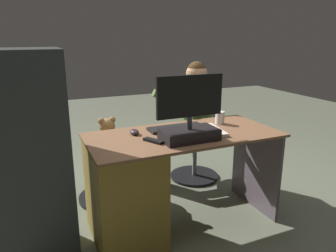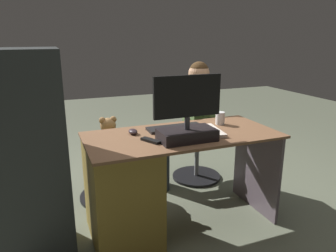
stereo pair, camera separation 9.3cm
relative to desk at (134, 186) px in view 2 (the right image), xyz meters
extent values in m
plane|color=#646B55|center=(-0.36, -0.33, -0.38)|extent=(10.00, 10.00, 0.00)
cube|color=brown|center=(-0.36, 0.00, 0.33)|extent=(1.36, 0.64, 0.02)
cube|color=olive|center=(0.09, 0.00, -0.03)|extent=(0.44, 0.59, 0.70)
cube|color=#584C55|center=(-1.02, 0.00, -0.03)|extent=(0.02, 0.58, 0.70)
cube|color=black|center=(-0.34, 0.14, 0.38)|extent=(0.38, 0.21, 0.08)
cylinder|color=#333338|center=(-0.34, 0.14, 0.46)|extent=(0.04, 0.04, 0.09)
cube|color=black|center=(-0.34, 0.14, 0.63)|extent=(0.46, 0.02, 0.27)
cube|color=black|center=(-0.34, 0.12, 0.63)|extent=(0.43, 0.00, 0.24)
cube|color=black|center=(-0.36, -0.13, 0.35)|extent=(0.42, 0.14, 0.02)
ellipsoid|color=#2F2328|center=(-0.04, -0.13, 0.36)|extent=(0.06, 0.10, 0.04)
cylinder|color=white|center=(-0.74, -0.12, 0.39)|extent=(0.07, 0.07, 0.10)
cube|color=black|center=(-0.10, 0.08, 0.35)|extent=(0.11, 0.15, 0.02)
cube|color=silver|center=(-0.52, 0.04, 0.35)|extent=(0.26, 0.33, 0.02)
cylinder|color=black|center=(0.04, -0.61, -0.36)|extent=(0.55, 0.55, 0.03)
cylinder|color=gray|center=(0.04, -0.61, -0.18)|extent=(0.04, 0.04, 0.35)
cylinder|color=maroon|center=(0.04, -0.61, 0.02)|extent=(0.41, 0.41, 0.06)
ellipsoid|color=#A07545|center=(0.04, -0.61, 0.14)|extent=(0.17, 0.14, 0.18)
sphere|color=#A07545|center=(0.04, -0.61, 0.28)|extent=(0.13, 0.13, 0.13)
sphere|color=beige|center=(0.04, -0.67, 0.27)|extent=(0.05, 0.05, 0.05)
sphere|color=#A07545|center=(0.00, -0.61, 0.33)|extent=(0.06, 0.06, 0.06)
sphere|color=#A07545|center=(0.09, -0.61, 0.33)|extent=(0.06, 0.06, 0.06)
cylinder|color=#A07545|center=(-0.04, -0.64, 0.18)|extent=(0.05, 0.13, 0.09)
cylinder|color=#A07545|center=(0.13, -0.64, 0.18)|extent=(0.05, 0.13, 0.09)
cylinder|color=#A07545|center=(0.00, -0.71, 0.08)|extent=(0.06, 0.11, 0.06)
cylinder|color=#A07545|center=(0.09, -0.71, 0.08)|extent=(0.06, 0.11, 0.06)
cylinder|color=black|center=(-0.84, -0.69, -0.36)|extent=(0.48, 0.48, 0.03)
cylinder|color=gray|center=(-0.84, -0.69, -0.18)|extent=(0.04, 0.04, 0.35)
cylinder|color=#26515E|center=(-0.84, -0.69, 0.02)|extent=(0.41, 0.41, 0.06)
cube|color=#597740|center=(-0.84, -0.69, 0.31)|extent=(0.23, 0.34, 0.52)
sphere|color=tan|center=(-0.84, -0.69, 0.67)|extent=(0.20, 0.20, 0.20)
sphere|color=#462F19|center=(-0.84, -0.69, 0.69)|extent=(0.18, 0.18, 0.18)
cylinder|color=#597740|center=(-0.71, -0.48, 0.39)|extent=(0.42, 0.11, 0.25)
cylinder|color=#597740|center=(-0.68, -0.87, 0.39)|extent=(0.42, 0.11, 0.25)
cylinder|color=#2F383E|center=(-0.64, -0.58, 0.07)|extent=(0.41, 0.15, 0.11)
cylinder|color=#2F383E|center=(-0.44, -0.57, -0.16)|extent=(0.10, 0.10, 0.43)
cylinder|color=#2F383E|center=(-0.63, -0.76, 0.07)|extent=(0.41, 0.15, 0.11)
cylinder|color=#2F383E|center=(-0.43, -0.74, -0.16)|extent=(0.10, 0.10, 0.43)
cube|color=#292E2E|center=(0.64, -0.02, 0.28)|extent=(0.44, 0.36, 1.32)
camera|label=1|loc=(0.62, 1.95, 1.02)|focal=34.42mm
camera|label=2|loc=(0.53, 1.98, 1.02)|focal=34.42mm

